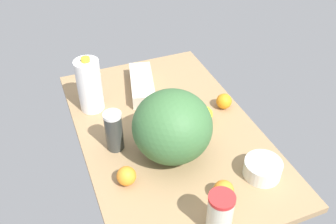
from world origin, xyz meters
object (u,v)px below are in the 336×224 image
watermelon (172,127)px  lemon_far_back (204,115)px  shaker_bottle (114,131)px  mixing_bowl (263,169)px  egg_carton (142,85)px  tumbler_cup (220,213)px  milk_jug (90,85)px  orange_beside_bowl (224,101)px  orange_loose (126,176)px  orange_near_front (224,190)px

watermelon → lemon_far_back: 26.92cm
shaker_bottle → lemon_far_back: (-1.54, 41.47, -5.07)cm
watermelon → mixing_bowl: (23.60, 27.82, -11.15)cm
egg_carton → lemon_far_back: 38.05cm
tumbler_cup → lemon_far_back: bearing=159.2°
egg_carton → lemon_far_back: size_ratio=3.93×
milk_jug → egg_carton: bearing=100.5°
mixing_bowl → egg_carton: bearing=-160.5°
mixing_bowl → orange_beside_bowl: (-42.91, 6.37, 0.36)cm
orange_loose → shaker_bottle: bearing=176.6°
mixing_bowl → tumbler_cup: (15.24, -26.86, 5.01)cm
shaker_bottle → egg_carton: size_ratio=0.58×
lemon_far_back → orange_near_front: 42.92cm
egg_carton → tumbler_cup: size_ratio=1.89×
mixing_bowl → orange_loose: (-15.24, -49.66, 0.42)cm
lemon_far_back → orange_near_front: bearing=-16.4°
watermelon → milk_jug: 48.24cm
milk_jug → mixing_bowl: size_ratio=1.88×
tumbler_cup → watermelon: bearing=-178.6°
egg_carton → mixing_bowl: bearing=33.4°
watermelon → egg_carton: watermelon is taller
tumbler_cup → orange_beside_bowl: bearing=150.2°
shaker_bottle → egg_carton: bearing=146.2°
shaker_bottle → egg_carton: 42.52cm
mixing_bowl → lemon_far_back: size_ratio=1.82×
egg_carton → orange_near_front: size_ratio=4.19×
egg_carton → orange_beside_bowl: size_ratio=4.25×
watermelon → tumbler_cup: 39.33cm
milk_jug → orange_loose: size_ratio=3.64×
milk_jug → orange_near_front: 77.47cm
mixing_bowl → orange_beside_bowl: bearing=171.6°
tumbler_cup → orange_loose: (-30.48, -22.80, -4.59)cm
orange_loose → mixing_bowl: bearing=72.9°
egg_carton → mixing_bowl: size_ratio=2.16×
orange_beside_bowl → orange_loose: size_ratio=0.98×
shaker_bottle → lemon_far_back: bearing=92.1°
milk_jug → mixing_bowl: 83.92cm
watermelon → orange_near_front: size_ratio=4.21×
lemon_far_back → orange_near_front: lemon_far_back is taller
milk_jug → orange_beside_bowl: milk_jug is taller
orange_loose → milk_jug: bearing=-178.1°
watermelon → milk_jug: (-42.07, -23.55, -1.62)cm
egg_carton → mixing_bowl: egg_carton is taller
milk_jug → lemon_far_back: bearing=57.2°
milk_jug → lemon_far_back: size_ratio=3.42×
lemon_far_back → watermelon: bearing=-57.2°
milk_jug → lemon_far_back: (28.64, 44.39, -8.86)cm
tumbler_cup → orange_beside_bowl: (-58.14, 33.23, -4.65)cm
milk_jug → tumbler_cup: (80.91, 24.51, -4.52)cm
watermelon → shaker_bottle: (-11.90, -20.63, -5.41)cm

